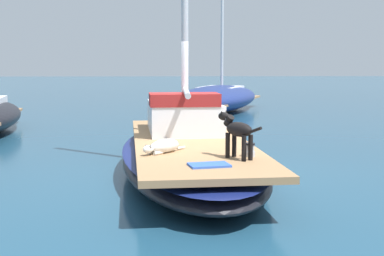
{
  "coord_description": "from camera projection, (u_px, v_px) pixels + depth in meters",
  "views": [
    {
      "loc": [
        -0.32,
        -9.86,
        2.14
      ],
      "look_at": [
        0.0,
        -1.0,
        1.01
      ],
      "focal_mm": 50.31,
      "sensor_mm": 36.0,
      "label": 1
    }
  ],
  "objects": [
    {
      "name": "cabin_house",
      "position": [
        184.0,
        115.0,
        11.03
      ],
      "size": [
        1.58,
        2.33,
        0.84
      ],
      "color": "silver",
      "rests_on": "sailboat_main"
    },
    {
      "name": "sailboat_main",
      "position": [
        190.0,
        157.0,
        10.01
      ],
      "size": [
        3.1,
        7.42,
        0.66
      ],
      "color": "black",
      "rests_on": "ground"
    },
    {
      "name": "deck_winch",
      "position": [
        250.0,
        150.0,
        8.25
      ],
      "size": [
        0.16,
        0.16,
        0.21
      ],
      "color": "#B7B7BC",
      "rests_on": "sailboat_main"
    },
    {
      "name": "moored_boat_far_astern",
      "position": [
        217.0,
        98.0,
        22.23
      ],
      "size": [
        5.26,
        7.73,
        6.44
      ],
      "color": "navy",
      "rests_on": "ground"
    },
    {
      "name": "coiled_rope",
      "position": [
        163.0,
        148.0,
        8.92
      ],
      "size": [
        0.32,
        0.32,
        0.04
      ],
      "primitive_type": "torus",
      "color": "beige",
      "rests_on": "sailboat_main"
    },
    {
      "name": "dog_white",
      "position": [
        163.0,
        146.0,
        8.57
      ],
      "size": [
        0.71,
        0.75,
        0.22
      ],
      "color": "silver",
      "rests_on": "sailboat_main"
    },
    {
      "name": "dog_black",
      "position": [
        237.0,
        131.0,
        8.05
      ],
      "size": [
        0.61,
        0.82,
        0.7
      ],
      "color": "black",
      "rests_on": "sailboat_main"
    },
    {
      "name": "ground_plane",
      "position": [
        190.0,
        175.0,
        10.05
      ],
      "size": [
        120.0,
        120.0,
        0.0
      ],
      "primitive_type": "plane",
      "color": "navy"
    },
    {
      "name": "deck_towel",
      "position": [
        209.0,
        165.0,
        7.52
      ],
      "size": [
        0.62,
        0.47,
        0.03
      ],
      "primitive_type": "cube",
      "rotation": [
        0.0,
        0.0,
        0.21
      ],
      "color": "blue",
      "rests_on": "sailboat_main"
    }
  ]
}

